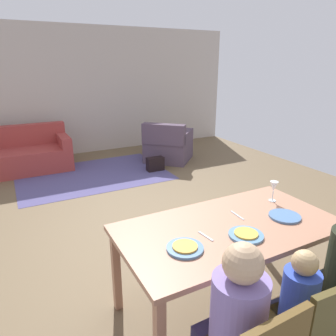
# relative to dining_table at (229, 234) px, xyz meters

# --- Properties ---
(ground_plane) EXTENTS (7.14, 6.63, 0.02)m
(ground_plane) POSITION_rel_dining_table_xyz_m (0.15, 1.98, -0.70)
(ground_plane) COLOR brown
(back_wall) EXTENTS (7.14, 0.10, 2.70)m
(back_wall) POSITION_rel_dining_table_xyz_m (0.15, 5.35, 0.66)
(back_wall) COLOR #BDB1A4
(back_wall) RESTS_ON ground_plane
(dining_table) EXTENTS (1.72, 0.91, 0.76)m
(dining_table) POSITION_rel_dining_table_xyz_m (0.00, 0.00, 0.00)
(dining_table) COLOR #AC765A
(dining_table) RESTS_ON ground_plane
(plate_near_man) EXTENTS (0.25, 0.25, 0.02)m
(plate_near_man) POSITION_rel_dining_table_xyz_m (-0.47, -0.12, 0.08)
(plate_near_man) COLOR teal
(plate_near_man) RESTS_ON dining_table
(pizza_near_man) EXTENTS (0.17, 0.17, 0.01)m
(pizza_near_man) POSITION_rel_dining_table_xyz_m (-0.47, -0.12, 0.10)
(pizza_near_man) COLOR gold
(pizza_near_man) RESTS_ON plate_near_man
(plate_near_child) EXTENTS (0.25, 0.25, 0.02)m
(plate_near_child) POSITION_rel_dining_table_xyz_m (0.00, -0.18, 0.08)
(plate_near_child) COLOR #5784AA
(plate_near_child) RESTS_ON dining_table
(pizza_near_child) EXTENTS (0.17, 0.17, 0.01)m
(pizza_near_child) POSITION_rel_dining_table_xyz_m (0.00, -0.18, 0.10)
(pizza_near_child) COLOR gold
(pizza_near_child) RESTS_ON plate_near_child
(plate_near_woman) EXTENTS (0.25, 0.25, 0.02)m
(plate_near_woman) POSITION_rel_dining_table_xyz_m (0.47, -0.10, 0.08)
(plate_near_woman) COLOR #4D73A4
(plate_near_woman) RESTS_ON dining_table
(wine_glass) EXTENTS (0.07, 0.07, 0.19)m
(wine_glass) POSITION_rel_dining_table_xyz_m (0.62, 0.18, 0.21)
(wine_glass) COLOR silver
(wine_glass) RESTS_ON dining_table
(fork) EXTENTS (0.03, 0.15, 0.01)m
(fork) POSITION_rel_dining_table_xyz_m (-0.26, -0.05, 0.08)
(fork) COLOR silver
(fork) RESTS_ON dining_table
(knife) EXTENTS (0.02, 0.17, 0.01)m
(knife) POSITION_rel_dining_table_xyz_m (0.15, 0.10, 0.08)
(knife) COLOR silver
(knife) RESTS_ON dining_table
(person_man) EXTENTS (0.30, 0.40, 1.11)m
(person_man) POSITION_rel_dining_table_xyz_m (-0.47, -0.64, -0.17)
(person_man) COLOR #2F2B55
(person_man) RESTS_ON ground_plane
(dining_chair_child) EXTENTS (0.45, 0.45, 0.87)m
(dining_chair_child) POSITION_rel_dining_table_xyz_m (-0.01, -0.81, -0.19)
(dining_chair_child) COLOR #4E431E
(dining_chair_child) RESTS_ON ground_plane
(person_child) EXTENTS (0.22, 0.29, 0.92)m
(person_child) POSITION_rel_dining_table_xyz_m (0.00, -0.64, -0.25)
(person_child) COLOR #2E3453
(person_child) RESTS_ON ground_plane
(area_rug) EXTENTS (2.60, 1.80, 0.01)m
(area_rug) POSITION_rel_dining_table_xyz_m (-0.13, 3.71, -0.68)
(area_rug) COLOR #4F4A7C
(area_rug) RESTS_ON ground_plane
(couch) EXTENTS (1.81, 0.86, 0.82)m
(couch) POSITION_rel_dining_table_xyz_m (-1.29, 4.57, -0.38)
(couch) COLOR #9D3834
(couch) RESTS_ON ground_plane
(armchair) EXTENTS (1.21, 1.21, 0.82)m
(armchair) POSITION_rel_dining_table_xyz_m (1.49, 3.87, -0.37)
(armchair) COLOR #514152
(armchair) RESTS_ON ground_plane
(handbag) EXTENTS (0.32, 0.16, 0.26)m
(handbag) POSITION_rel_dining_table_xyz_m (0.98, 3.41, -0.56)
(handbag) COLOR black
(handbag) RESTS_ON ground_plane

